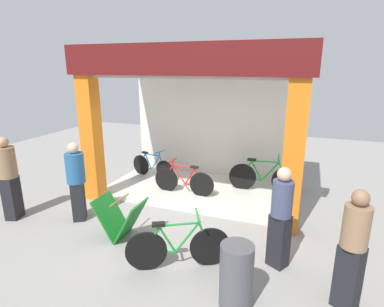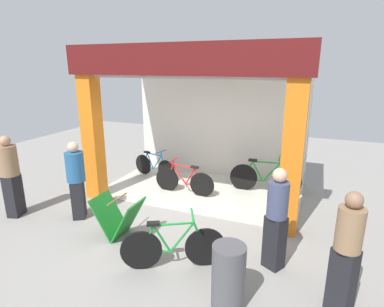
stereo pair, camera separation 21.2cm
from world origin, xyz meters
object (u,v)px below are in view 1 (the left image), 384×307
object	(u,v)px
pedestrian_1	(76,180)
pedestrian_3	(352,250)
pedestrian_2	(9,177)
pedestrian_0	(281,217)
bicycle_inside_1	(264,177)
bicycle_inside_0	(184,181)
bicycle_inside_2	(152,167)
bicycle_parked_0	(178,247)
sandwich_board_sign	(121,218)
trash_bin	(236,276)

from	to	relation	value
pedestrian_1	pedestrian_3	world-z (taller)	pedestrian_3
pedestrian_1	pedestrian_2	world-z (taller)	pedestrian_2
pedestrian_0	pedestrian_1	world-z (taller)	pedestrian_0
bicycle_inside_1	pedestrian_3	xyz separation A→B (m)	(1.58, -3.58, 0.47)
bicycle_inside_0	pedestrian_3	bearing A→B (deg)	-39.13
bicycle_inside_1	bicycle_inside_0	bearing A→B (deg)	-155.92
bicycle_inside_1	pedestrian_2	distance (m)	5.72
bicycle_inside_2	bicycle_parked_0	distance (m)	4.20
bicycle_inside_2	pedestrian_0	distance (m)	4.77
bicycle_inside_0	bicycle_inside_2	world-z (taller)	bicycle_inside_0
pedestrian_3	sandwich_board_sign	bearing A→B (deg)	172.77
bicycle_inside_2	trash_bin	world-z (taller)	trash_bin
bicycle_inside_2	pedestrian_0	world-z (taller)	pedestrian_0
bicycle_inside_2	sandwich_board_sign	bearing A→B (deg)	-72.92
bicycle_inside_1	bicycle_inside_2	bearing A→B (deg)	-178.99
sandwich_board_sign	pedestrian_2	world-z (taller)	pedestrian_2
pedestrian_0	pedestrian_3	xyz separation A→B (m)	(0.93, -0.61, 0.01)
bicycle_inside_0	pedestrian_2	size ratio (longest dim) A/B	0.90
pedestrian_3	pedestrian_0	bearing A→B (deg)	146.47
sandwich_board_sign	pedestrian_1	size ratio (longest dim) A/B	0.54
bicycle_inside_0	pedestrian_3	xyz separation A→B (m)	(3.40, -2.77, 0.51)
bicycle_inside_1	pedestrian_3	distance (m)	3.94
sandwich_board_sign	pedestrian_1	bearing A→B (deg)	165.29
pedestrian_2	trash_bin	size ratio (longest dim) A/B	1.95
pedestrian_0	pedestrian_2	distance (m)	5.34
pedestrian_3	trash_bin	size ratio (longest dim) A/B	1.87
pedestrian_1	trash_bin	world-z (taller)	pedestrian_1
pedestrian_0	pedestrian_3	bearing A→B (deg)	-33.53
pedestrian_3	trash_bin	world-z (taller)	pedestrian_3
bicycle_parked_0	bicycle_inside_2	bearing A→B (deg)	122.87
sandwich_board_sign	pedestrian_3	xyz separation A→B (m)	(3.73, -0.47, 0.47)
pedestrian_1	trash_bin	size ratio (longest dim) A/B	1.83
sandwich_board_sign	pedestrian_1	world-z (taller)	pedestrian_1
bicycle_inside_2	bicycle_parked_0	bearing A→B (deg)	-57.13
bicycle_inside_0	pedestrian_1	bearing A→B (deg)	-128.05
bicycle_parked_0	sandwich_board_sign	bearing A→B (deg)	160.75
bicycle_inside_0	bicycle_parked_0	distance (m)	2.94
pedestrian_0	pedestrian_2	bearing A→B (deg)	-177.16
bicycle_inside_0	pedestrian_3	distance (m)	4.42
trash_bin	pedestrian_3	bearing A→B (deg)	19.07
bicycle_inside_2	sandwich_board_sign	world-z (taller)	bicycle_inside_2
pedestrian_2	trash_bin	bearing A→B (deg)	-9.53
pedestrian_1	trash_bin	bearing A→B (deg)	-19.44
bicycle_inside_1	bicycle_inside_2	world-z (taller)	bicycle_inside_1
bicycle_parked_0	pedestrian_0	size ratio (longest dim) A/B	0.90
sandwich_board_sign	pedestrian_0	distance (m)	2.84
bicycle_inside_1	pedestrian_2	bearing A→B (deg)	-145.39
bicycle_inside_1	pedestrian_1	world-z (taller)	pedestrian_1
bicycle_inside_2	pedestrian_3	size ratio (longest dim) A/B	0.87
bicycle_inside_0	pedestrian_3	world-z (taller)	pedestrian_3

